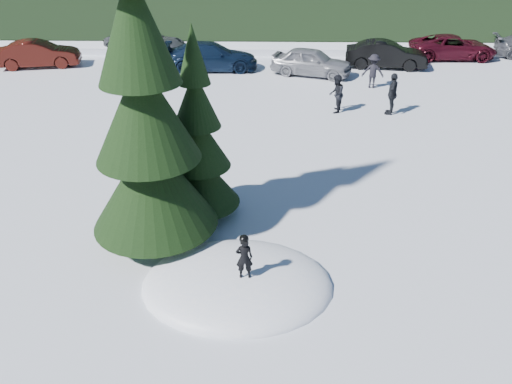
{
  "coord_description": "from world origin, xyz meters",
  "views": [
    {
      "loc": [
        0.65,
        -9.18,
        7.55
      ],
      "look_at": [
        0.38,
        2.54,
        1.1
      ],
      "focal_mm": 35.0,
      "sensor_mm": 36.0,
      "label": 1
    }
  ],
  "objects_px": {
    "adult_1": "(392,94)",
    "car_6": "(453,47)",
    "adult_2": "(373,71)",
    "car_5": "(386,55)",
    "child_skier": "(244,258)",
    "car_2": "(147,43)",
    "car_3": "(211,56)",
    "car_4": "(311,62)",
    "car_1": "(38,54)",
    "spruce_short": "(198,147)",
    "spruce_tall": "(146,123)",
    "adult_0": "(336,94)"
  },
  "relations": [
    {
      "from": "car_6",
      "to": "child_skier",
      "type": "bearing_deg",
      "value": 151.72
    },
    {
      "from": "spruce_short",
      "to": "car_6",
      "type": "relative_size",
      "value": 1.06
    },
    {
      "from": "spruce_short",
      "to": "car_3",
      "type": "xyz_separation_m",
      "value": [
        -1.32,
        15.65,
        -1.35
      ]
    },
    {
      "from": "adult_2",
      "to": "spruce_short",
      "type": "bearing_deg",
      "value": 69.63
    },
    {
      "from": "car_5",
      "to": "car_6",
      "type": "bearing_deg",
      "value": -56.09
    },
    {
      "from": "car_1",
      "to": "car_4",
      "type": "xyz_separation_m",
      "value": [
        15.47,
        -1.38,
        -0.01
      ]
    },
    {
      "from": "spruce_short",
      "to": "car_5",
      "type": "bearing_deg",
      "value": 62.29
    },
    {
      "from": "car_6",
      "to": "spruce_tall",
      "type": "bearing_deg",
      "value": 144.45
    },
    {
      "from": "adult_1",
      "to": "car_6",
      "type": "bearing_deg",
      "value": 171.04
    },
    {
      "from": "car_2",
      "to": "car_3",
      "type": "bearing_deg",
      "value": -107.08
    },
    {
      "from": "car_4",
      "to": "car_3",
      "type": "bearing_deg",
      "value": 98.82
    },
    {
      "from": "car_5",
      "to": "spruce_short",
      "type": "bearing_deg",
      "value": 160.25
    },
    {
      "from": "adult_1",
      "to": "car_5",
      "type": "distance_m",
      "value": 7.84
    },
    {
      "from": "adult_1",
      "to": "car_3",
      "type": "distance_m",
      "value": 11.09
    },
    {
      "from": "adult_1",
      "to": "adult_2",
      "type": "height_order",
      "value": "adult_1"
    },
    {
      "from": "adult_2",
      "to": "car_4",
      "type": "height_order",
      "value": "adult_2"
    },
    {
      "from": "car_5",
      "to": "car_6",
      "type": "distance_m",
      "value": 4.99
    },
    {
      "from": "car_1",
      "to": "car_3",
      "type": "bearing_deg",
      "value": -104.58
    },
    {
      "from": "child_skier",
      "to": "car_1",
      "type": "relative_size",
      "value": 0.23
    },
    {
      "from": "child_skier",
      "to": "spruce_short",
      "type": "bearing_deg",
      "value": -73.15
    },
    {
      "from": "child_skier",
      "to": "spruce_tall",
      "type": "bearing_deg",
      "value": -46.02
    },
    {
      "from": "spruce_short",
      "to": "adult_0",
      "type": "xyz_separation_m",
      "value": [
        4.86,
        8.78,
        -1.28
      ]
    },
    {
      "from": "adult_0",
      "to": "adult_2",
      "type": "height_order",
      "value": "adult_2"
    },
    {
      "from": "car_1",
      "to": "car_2",
      "type": "height_order",
      "value": "car_1"
    },
    {
      "from": "car_2",
      "to": "car_3",
      "type": "height_order",
      "value": "car_3"
    },
    {
      "from": "child_skier",
      "to": "adult_2",
      "type": "bearing_deg",
      "value": -114.61
    },
    {
      "from": "spruce_tall",
      "to": "car_1",
      "type": "height_order",
      "value": "spruce_tall"
    },
    {
      "from": "car_4",
      "to": "car_6",
      "type": "height_order",
      "value": "car_4"
    },
    {
      "from": "child_skier",
      "to": "car_2",
      "type": "xyz_separation_m",
      "value": [
        -7.1,
        22.7,
        -0.27
      ]
    },
    {
      "from": "adult_1",
      "to": "car_4",
      "type": "bearing_deg",
      "value": -131.92
    },
    {
      "from": "car_3",
      "to": "car_5",
      "type": "height_order",
      "value": "car_3"
    },
    {
      "from": "spruce_tall",
      "to": "child_skier",
      "type": "height_order",
      "value": "spruce_tall"
    },
    {
      "from": "car_3",
      "to": "car_6",
      "type": "relative_size",
      "value": 1.02
    },
    {
      "from": "car_2",
      "to": "car_5",
      "type": "xyz_separation_m",
      "value": [
        14.3,
        -2.87,
        0.02
      ]
    },
    {
      "from": "child_skier",
      "to": "adult_0",
      "type": "distance_m",
      "value": 12.75
    },
    {
      "from": "car_3",
      "to": "car_6",
      "type": "height_order",
      "value": "car_3"
    },
    {
      "from": "adult_1",
      "to": "car_6",
      "type": "xyz_separation_m",
      "value": [
        5.82,
        9.9,
        -0.2
      ]
    },
    {
      "from": "spruce_short",
      "to": "adult_1",
      "type": "relative_size",
      "value": 2.98
    },
    {
      "from": "car_1",
      "to": "car_5",
      "type": "bearing_deg",
      "value": -101.5
    },
    {
      "from": "adult_2",
      "to": "car_2",
      "type": "height_order",
      "value": "adult_2"
    },
    {
      "from": "adult_1",
      "to": "adult_2",
      "type": "distance_m",
      "value": 3.86
    },
    {
      "from": "adult_1",
      "to": "car_4",
      "type": "distance_m",
      "value": 6.75
    },
    {
      "from": "spruce_short",
      "to": "adult_0",
      "type": "distance_m",
      "value": 10.11
    },
    {
      "from": "adult_1",
      "to": "adult_2",
      "type": "relative_size",
      "value": 1.08
    },
    {
      "from": "spruce_tall",
      "to": "adult_0",
      "type": "bearing_deg",
      "value": 60.07
    },
    {
      "from": "adult_2",
      "to": "car_5",
      "type": "distance_m",
      "value": 4.13
    },
    {
      "from": "spruce_tall",
      "to": "child_skier",
      "type": "bearing_deg",
      "value": -41.2
    },
    {
      "from": "adult_0",
      "to": "adult_1",
      "type": "height_order",
      "value": "adult_1"
    },
    {
      "from": "spruce_tall",
      "to": "car_6",
      "type": "xyz_separation_m",
      "value": [
        14.07,
        19.92,
        -2.62
      ]
    },
    {
      "from": "adult_2",
      "to": "car_3",
      "type": "distance_m",
      "value": 9.03
    }
  ]
}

